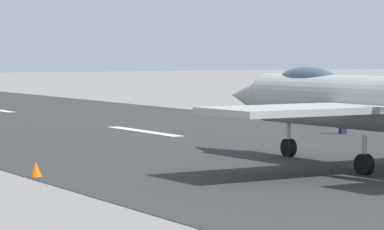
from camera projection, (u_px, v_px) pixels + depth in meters
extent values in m
cube|color=white|center=(144.00, 131.00, 55.49)|extent=(8.00, 0.70, 0.00)
cylinder|color=#A4AAA7|center=(365.00, 103.00, 37.72)|extent=(12.27, 2.44, 2.05)
cone|color=#A4AAA7|center=(250.00, 96.00, 44.10)|extent=(2.87, 1.83, 1.74)
ellipsoid|color=#3F5160|center=(308.00, 80.00, 40.60)|extent=(3.63, 1.21, 1.10)
cube|color=#A4AAA7|center=(294.00, 110.00, 34.73)|extent=(3.59, 6.21, 0.24)
cylinder|color=silver|center=(289.00, 140.00, 41.81)|extent=(0.18, 0.18, 1.40)
cylinder|color=black|center=(289.00, 148.00, 41.83)|extent=(0.77, 0.32, 0.76)
cylinder|color=silver|center=(364.00, 155.00, 35.45)|extent=(0.18, 0.18, 1.40)
cylinder|color=black|center=(364.00, 164.00, 35.47)|extent=(0.77, 0.32, 0.76)
cube|color=#1E2338|center=(343.00, 126.00, 53.64)|extent=(0.24, 0.36, 0.91)
cube|color=orange|center=(343.00, 113.00, 53.60)|extent=(0.50, 0.39, 0.62)
sphere|color=tan|center=(343.00, 104.00, 53.58)|extent=(0.22, 0.22, 0.22)
cylinder|color=orange|center=(338.00, 114.00, 53.82)|extent=(0.10, 0.10, 0.58)
cylinder|color=orange|center=(347.00, 114.00, 53.40)|extent=(0.10, 0.10, 0.58)
cone|color=orange|center=(36.00, 169.00, 34.98)|extent=(0.44, 0.44, 0.55)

